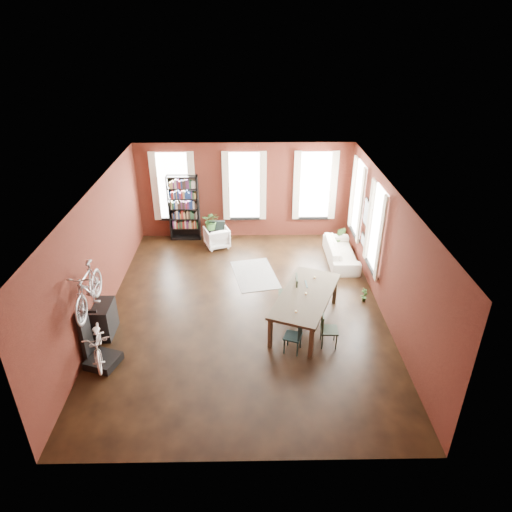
{
  "coord_description": "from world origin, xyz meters",
  "views": [
    {
      "loc": [
        0.13,
        -9.72,
        6.73
      ],
      "look_at": [
        0.31,
        0.6,
        1.25
      ],
      "focal_mm": 32.0,
      "sensor_mm": 36.0,
      "label": 1
    }
  ],
  "objects_px": {
    "bike_trainer": "(103,361)",
    "console_table": "(105,319)",
    "bicycle_floor": "(95,328)",
    "dining_chair_b": "(288,295)",
    "dining_chair_a": "(293,336)",
    "bookshelf": "(184,208)",
    "cream_sofa": "(341,249)",
    "plant_stand": "(213,236)",
    "dining_table": "(305,309)",
    "white_armchair": "(217,236)",
    "dining_chair_d": "(312,298)",
    "dining_chair_c": "(329,330)"
  },
  "relations": [
    {
      "from": "dining_chair_d",
      "to": "bike_trainer",
      "type": "relative_size",
      "value": 1.38
    },
    {
      "from": "dining_chair_a",
      "to": "dining_chair_d",
      "type": "bearing_deg",
      "value": 177.06
    },
    {
      "from": "white_armchair",
      "to": "cream_sofa",
      "type": "height_order",
      "value": "cream_sofa"
    },
    {
      "from": "bike_trainer",
      "to": "dining_table",
      "type": "bearing_deg",
      "value": 17.26
    },
    {
      "from": "console_table",
      "to": "bicycle_floor",
      "type": "bearing_deg",
      "value": -79.82
    },
    {
      "from": "dining_chair_a",
      "to": "bicycle_floor",
      "type": "bearing_deg",
      "value": -65.4
    },
    {
      "from": "plant_stand",
      "to": "dining_chair_c",
      "type": "bearing_deg",
      "value": -60.69
    },
    {
      "from": "dining_chair_c",
      "to": "bookshelf",
      "type": "relative_size",
      "value": 0.38
    },
    {
      "from": "dining_chair_a",
      "to": "dining_chair_b",
      "type": "relative_size",
      "value": 0.79
    },
    {
      "from": "bike_trainer",
      "to": "dining_chair_d",
      "type": "bearing_deg",
      "value": 21.43
    },
    {
      "from": "dining_chair_a",
      "to": "console_table",
      "type": "distance_m",
      "value": 4.43
    },
    {
      "from": "plant_stand",
      "to": "dining_chair_d",
      "type": "bearing_deg",
      "value": -55.64
    },
    {
      "from": "cream_sofa",
      "to": "plant_stand",
      "type": "distance_m",
      "value": 4.23
    },
    {
      "from": "bookshelf",
      "to": "dining_chair_a",
      "type": "bearing_deg",
      "value": -62.45
    },
    {
      "from": "bike_trainer",
      "to": "console_table",
      "type": "height_order",
      "value": "console_table"
    },
    {
      "from": "cream_sofa",
      "to": "dining_chair_b",
      "type": "bearing_deg",
      "value": 145.47
    },
    {
      "from": "cream_sofa",
      "to": "dining_chair_a",
      "type": "bearing_deg",
      "value": 156.24
    },
    {
      "from": "white_armchair",
      "to": "plant_stand",
      "type": "xyz_separation_m",
      "value": [
        -0.15,
        0.26,
        -0.11
      ]
    },
    {
      "from": "dining_chair_a",
      "to": "bike_trainer",
      "type": "height_order",
      "value": "dining_chair_a"
    },
    {
      "from": "dining_chair_b",
      "to": "dining_chair_a",
      "type": "bearing_deg",
      "value": 3.0
    },
    {
      "from": "cream_sofa",
      "to": "bike_trainer",
      "type": "distance_m",
      "value": 7.57
    },
    {
      "from": "dining_chair_c",
      "to": "bike_trainer",
      "type": "distance_m",
      "value": 5.02
    },
    {
      "from": "dining_chair_a",
      "to": "dining_chair_d",
      "type": "distance_m",
      "value": 1.6
    },
    {
      "from": "cream_sofa",
      "to": "plant_stand",
      "type": "xyz_separation_m",
      "value": [
        -4.02,
        1.31,
        -0.15
      ]
    },
    {
      "from": "cream_sofa",
      "to": "dining_chair_d",
      "type": "bearing_deg",
      "value": 155.62
    },
    {
      "from": "bike_trainer",
      "to": "cream_sofa",
      "type": "bearing_deg",
      "value": 37.55
    },
    {
      "from": "dining_table",
      "to": "white_armchair",
      "type": "bearing_deg",
      "value": 141.8
    },
    {
      "from": "bookshelf",
      "to": "dining_table",
      "type": "bearing_deg",
      "value": -54.68
    },
    {
      "from": "bookshelf",
      "to": "console_table",
      "type": "relative_size",
      "value": 2.75
    },
    {
      "from": "bicycle_floor",
      "to": "bike_trainer",
      "type": "bearing_deg",
      "value": -47.66
    },
    {
      "from": "bike_trainer",
      "to": "bicycle_floor",
      "type": "distance_m",
      "value": 0.86
    },
    {
      "from": "bookshelf",
      "to": "white_armchair",
      "type": "distance_m",
      "value": 1.46
    },
    {
      "from": "white_armchair",
      "to": "dining_table",
      "type": "bearing_deg",
      "value": 98.49
    },
    {
      "from": "dining_chair_d",
      "to": "cream_sofa",
      "type": "bearing_deg",
      "value": -25.3
    },
    {
      "from": "dining_chair_d",
      "to": "console_table",
      "type": "height_order",
      "value": "dining_chair_d"
    },
    {
      "from": "dining_table",
      "to": "dining_chair_d",
      "type": "relative_size",
      "value": 2.9
    },
    {
      "from": "white_armchair",
      "to": "console_table",
      "type": "relative_size",
      "value": 0.92
    },
    {
      "from": "dining_chair_d",
      "to": "dining_chair_a",
      "type": "bearing_deg",
      "value": 156.49
    },
    {
      "from": "dining_chair_d",
      "to": "cream_sofa",
      "type": "height_order",
      "value": "dining_chair_d"
    },
    {
      "from": "dining_chair_d",
      "to": "dining_chair_c",
      "type": "bearing_deg",
      "value": -170.98
    },
    {
      "from": "dining_chair_c",
      "to": "bicycle_floor",
      "type": "xyz_separation_m",
      "value": [
        -5.02,
        -0.56,
        0.53
      ]
    },
    {
      "from": "dining_chair_c",
      "to": "plant_stand",
      "type": "height_order",
      "value": "dining_chair_c"
    },
    {
      "from": "dining_table",
      "to": "dining_chair_c",
      "type": "height_order",
      "value": "dining_table"
    },
    {
      "from": "bookshelf",
      "to": "cream_sofa",
      "type": "height_order",
      "value": "bookshelf"
    },
    {
      "from": "dining_table",
      "to": "dining_chair_d",
      "type": "bearing_deg",
      "value": 85.85
    },
    {
      "from": "dining_chair_c",
      "to": "bicycle_floor",
      "type": "distance_m",
      "value": 5.07
    },
    {
      "from": "dining_chair_b",
      "to": "plant_stand",
      "type": "bearing_deg",
      "value": -148.33
    },
    {
      "from": "dining_chair_a",
      "to": "cream_sofa",
      "type": "relative_size",
      "value": 0.39
    },
    {
      "from": "dining_table",
      "to": "bicycle_floor",
      "type": "distance_m",
      "value": 4.79
    },
    {
      "from": "bookshelf",
      "to": "console_table",
      "type": "distance_m",
      "value": 5.4
    }
  ]
}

